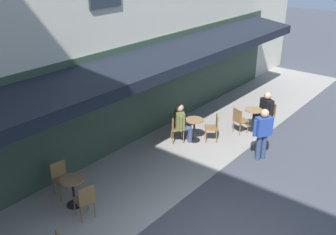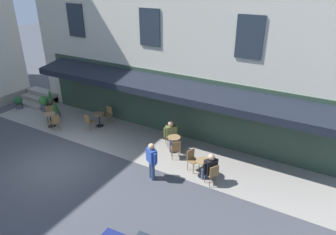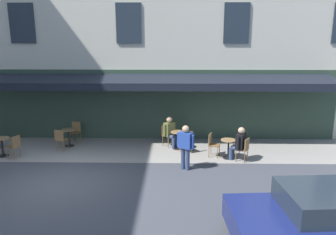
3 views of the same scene
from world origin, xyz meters
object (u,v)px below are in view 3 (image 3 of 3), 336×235
(cafe_chair_wicker_back_row, at_px, (244,148))
(cafe_chair_wicker_facing_street, at_px, (167,133))
(seated_patron_in_black, at_px, (239,143))
(seated_companion_in_olive, at_px, (171,131))
(cafe_chair_wicker_kerbside, at_px, (212,143))
(parked_car_navy, at_px, (331,216))
(cafe_table_near_entrance, at_px, (178,138))
(cafe_table_far_end, at_px, (69,135))
(cafe_chair_wicker_near_door, at_px, (187,140))
(cafe_chair_wicker_corner_left, at_px, (61,138))
(cafe_table_streetside, at_px, (2,144))
(cafe_chair_wicker_under_awning, at_px, (76,130))
(walking_pedestrian_in_blue, at_px, (185,144))
(cafe_table_mid_terrace, at_px, (228,146))
(cafe_chair_wicker_by_window, at_px, (14,145))

(cafe_chair_wicker_back_row, bearing_deg, cafe_chair_wicker_facing_street, -32.36)
(seated_patron_in_black, bearing_deg, seated_companion_in_olive, -31.65)
(cafe_chair_wicker_kerbside, xyz_separation_m, seated_companion_in_olive, (1.66, -1.17, 0.16))
(seated_patron_in_black, bearing_deg, parked_car_navy, 100.72)
(seated_companion_in_olive, bearing_deg, cafe_table_near_entrance, 137.10)
(cafe_table_far_end, bearing_deg, cafe_chair_wicker_back_row, 166.63)
(cafe_chair_wicker_near_door, height_order, cafe_chair_wicker_corner_left, same)
(parked_car_navy, bearing_deg, cafe_table_far_end, -40.54)
(cafe_chair_wicker_back_row, height_order, cafe_table_streetside, cafe_chair_wicker_back_row)
(cafe_chair_wicker_under_awning, distance_m, seated_patron_in_black, 7.24)
(cafe_table_streetside, relative_size, seated_companion_in_olive, 0.57)
(cafe_chair_wicker_facing_street, height_order, cafe_chair_wicker_under_awning, same)
(cafe_chair_wicker_near_door, height_order, parked_car_navy, parked_car_navy)
(cafe_chair_wicker_near_door, distance_m, cafe_table_far_end, 5.13)
(parked_car_navy, bearing_deg, cafe_chair_wicker_corner_left, -37.40)
(cafe_table_far_end, xyz_separation_m, cafe_chair_wicker_corner_left, (0.14, 0.62, 0.06))
(cafe_chair_wicker_facing_street, bearing_deg, cafe_chair_wicker_under_awning, -6.38)
(cafe_chair_wicker_facing_street, relative_size, walking_pedestrian_in_blue, 0.56)
(cafe_chair_wicker_kerbside, relative_size, cafe_table_far_end, 1.21)
(cafe_chair_wicker_back_row, height_order, seated_patron_in_black, seated_patron_in_black)
(cafe_chair_wicker_facing_street, height_order, cafe_chair_wicker_back_row, same)
(cafe_table_near_entrance, xyz_separation_m, walking_pedestrian_in_blue, (-0.25, 2.25, 0.45))
(cafe_chair_wicker_kerbside, bearing_deg, cafe_table_mid_terrace, 160.16)
(walking_pedestrian_in_blue, bearing_deg, seated_companion_in_olive, -77.73)
(cafe_chair_wicker_under_awning, bearing_deg, cafe_table_near_entrance, 169.00)
(cafe_chair_wicker_near_door, relative_size, cafe_table_streetside, 1.21)
(cafe_chair_wicker_near_door, bearing_deg, seated_companion_in_olive, -49.32)
(cafe_chair_wicker_kerbside, relative_size, seated_patron_in_black, 0.69)
(seated_patron_in_black, height_order, walking_pedestrian_in_blue, walking_pedestrian_in_blue)
(cafe_chair_wicker_by_window, distance_m, seated_companion_in_olive, 6.21)
(cafe_chair_wicker_back_row, height_order, cafe_chair_wicker_by_window, same)
(cafe_table_streetside, bearing_deg, cafe_table_near_entrance, -171.40)
(cafe_table_near_entrance, distance_m, cafe_chair_wicker_kerbside, 1.62)
(cafe_table_mid_terrace, xyz_separation_m, cafe_table_far_end, (6.64, -1.37, 0.00))
(cafe_chair_wicker_near_door, relative_size, cafe_chair_wicker_kerbside, 1.00)
(walking_pedestrian_in_blue, bearing_deg, cafe_chair_wicker_kerbside, -129.11)
(cafe_table_mid_terrace, relative_size, parked_car_navy, 0.17)
(cafe_table_far_end, xyz_separation_m, walking_pedestrian_in_blue, (-4.94, 2.52, 0.45))
(cafe_chair_wicker_back_row, height_order, cafe_table_far_end, cafe_chair_wicker_back_row)
(cafe_chair_wicker_kerbside, relative_size, parked_car_navy, 0.21)
(cafe_chair_wicker_back_row, xyz_separation_m, cafe_chair_wicker_kerbside, (1.13, -0.55, 0.00))
(cafe_chair_wicker_back_row, distance_m, cafe_table_far_end, 7.38)
(cafe_chair_wicker_facing_street, bearing_deg, cafe_chair_wicker_back_row, 147.64)
(cafe_chair_wicker_facing_street, height_order, cafe_table_streetside, cafe_chair_wicker_facing_street)
(cafe_chair_wicker_back_row, relative_size, seated_patron_in_black, 0.69)
(cafe_chair_wicker_near_door, xyz_separation_m, parked_car_navy, (-2.92, 6.06, 0.16))
(cafe_chair_wicker_kerbside, bearing_deg, walking_pedestrian_in_blue, 50.89)
(cafe_chair_wicker_under_awning, bearing_deg, cafe_chair_wicker_corner_left, 78.45)
(seated_patron_in_black, bearing_deg, cafe_table_mid_terrace, -32.00)
(cafe_table_streetside, height_order, cafe_table_far_end, same)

